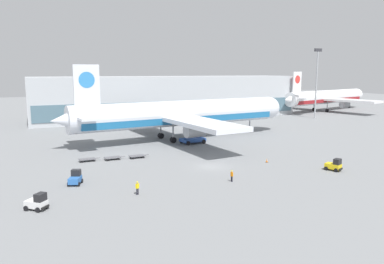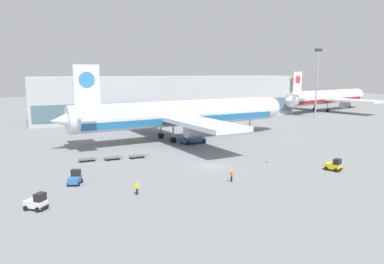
# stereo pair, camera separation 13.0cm
# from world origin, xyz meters

# --- Properties ---
(ground_plane) EXTENTS (400.00, 400.00, 0.00)m
(ground_plane) POSITION_xyz_m (0.00, 0.00, 0.00)
(ground_plane) COLOR slate
(terminal_building) EXTENTS (90.00, 18.20, 14.00)m
(terminal_building) POSITION_xyz_m (17.31, 66.34, 6.99)
(terminal_building) COLOR #B2B7BC
(terminal_building) RESTS_ON ground_plane
(light_mast) EXTENTS (2.80, 0.50, 23.06)m
(light_mast) POSITION_xyz_m (60.89, 43.98, 13.37)
(light_mast) COLOR #9EA0A5
(light_mast) RESTS_ON ground_plane
(airplane_main) EXTENTS (58.00, 48.59, 17.00)m
(airplane_main) POSITION_xyz_m (4.68, 25.65, 5.84)
(airplane_main) COLOR silver
(airplane_main) RESTS_ON ground_plane
(airplane_distant) EXTENTS (51.88, 44.23, 15.54)m
(airplane_distant) POSITION_xyz_m (81.39, 61.37, 5.34)
(airplane_distant) COLOR white
(airplane_distant) RESTS_ON ground_plane
(scissor_lift_loader) EXTENTS (5.50, 3.87, 4.92)m
(scissor_lift_loader) POSITION_xyz_m (5.44, 19.92, 1.91)
(scissor_lift_loader) COLOR #284C99
(scissor_lift_loader) RESTS_ON ground_plane
(baggage_tug_foreground) EXTENTS (2.35, 2.78, 2.00)m
(baggage_tug_foreground) POSITION_xyz_m (16.89, -10.12, 0.88)
(baggage_tug_foreground) COLOR yellow
(baggage_tug_foreground) RESTS_ON ground_plane
(baggage_tug_mid) EXTENTS (2.36, 2.78, 2.00)m
(baggage_tug_mid) POSITION_xyz_m (-21.76, -1.22, 0.88)
(baggage_tug_mid) COLOR #2D66B7
(baggage_tug_mid) RESTS_ON ground_plane
(baggage_tug_far) EXTENTS (2.77, 2.69, 2.00)m
(baggage_tug_far) POSITION_xyz_m (-26.90, -9.66, 0.88)
(baggage_tug_far) COLOR silver
(baggage_tug_far) RESTS_ON ground_plane
(baggage_dolly_lead) EXTENTS (3.73, 1.61, 0.48)m
(baggage_dolly_lead) POSITION_xyz_m (-18.28, 11.95, 0.39)
(baggage_dolly_lead) COLOR #56565B
(baggage_dolly_lead) RESTS_ON ground_plane
(baggage_dolly_second) EXTENTS (3.73, 1.61, 0.48)m
(baggage_dolly_second) POSITION_xyz_m (-13.95, 11.41, 0.39)
(baggage_dolly_second) COLOR #56565B
(baggage_dolly_second) RESTS_ON ground_plane
(baggage_dolly_third) EXTENTS (3.73, 1.61, 0.48)m
(baggage_dolly_third) POSITION_xyz_m (-9.55, 10.98, 0.39)
(baggage_dolly_third) COLOR #56565B
(baggage_dolly_third) RESTS_ON ground_plane
(ground_crew_near) EXTENTS (0.53, 0.34, 1.77)m
(ground_crew_near) POSITION_xyz_m (-15.02, -9.11, 1.04)
(ground_crew_near) COLOR black
(ground_crew_near) RESTS_ON ground_plane
(ground_crew_far) EXTENTS (0.26, 0.57, 1.69)m
(ground_crew_far) POSITION_xyz_m (-1.09, -8.92, 0.99)
(ground_crew_far) COLOR black
(ground_crew_far) RESTS_ON ground_plane
(traffic_cone_near) EXTENTS (0.40, 0.40, 0.70)m
(traffic_cone_near) POSITION_xyz_m (10.25, -1.24, 0.34)
(traffic_cone_near) COLOR black
(traffic_cone_near) RESTS_ON ground_plane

